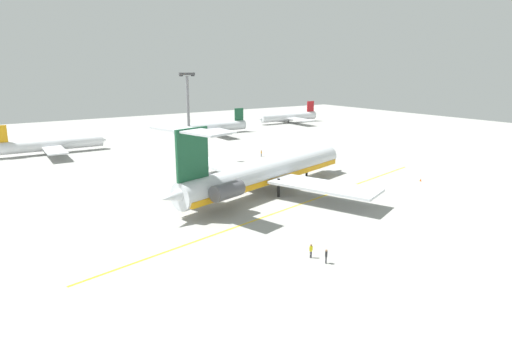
% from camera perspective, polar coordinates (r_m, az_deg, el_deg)
% --- Properties ---
extents(ground, '(296.45, 296.45, 0.00)m').
position_cam_1_polar(ground, '(71.82, 3.26, -4.69)').
color(ground, '#9E9E99').
extents(main_jetliner, '(46.85, 41.94, 13.86)m').
position_cam_1_polar(main_jetliner, '(77.61, 1.01, -0.37)').
color(main_jetliner, silver).
rests_on(main_jetliner, ground).
extents(airliner_mid_left, '(28.27, 27.87, 8.48)m').
position_cam_1_polar(airliner_mid_left, '(127.13, -25.54, 3.19)').
color(airliner_mid_left, silver).
rests_on(airliner_mid_left, ground).
extents(airliner_mid_right, '(28.50, 28.08, 8.55)m').
position_cam_1_polar(airliner_mid_right, '(148.84, -6.36, 5.77)').
color(airliner_mid_right, silver).
rests_on(airliner_mid_right, ground).
extents(airliner_far_right, '(28.83, 28.44, 8.64)m').
position_cam_1_polar(airliner_far_right, '(180.54, 4.21, 7.19)').
color(airliner_far_right, silver).
rests_on(airliner_far_right, ground).
extents(ground_crew_near_nose, '(0.39, 0.27, 1.69)m').
position_cam_1_polar(ground_crew_near_nose, '(110.87, 0.72, 2.43)').
color(ground_crew_near_nose, black).
rests_on(ground_crew_near_nose, ground).
extents(ground_crew_near_tail, '(0.45, 0.29, 1.79)m').
position_cam_1_polar(ground_crew_near_tail, '(52.71, 7.39, -10.42)').
color(ground_crew_near_tail, black).
rests_on(ground_crew_near_tail, ground).
extents(ground_crew_portside, '(0.28, 0.43, 1.78)m').
position_cam_1_polar(ground_crew_portside, '(51.56, 9.41, -11.08)').
color(ground_crew_portside, black).
rests_on(ground_crew_portside, ground).
extents(safety_cone_nose, '(0.40, 0.40, 0.55)m').
position_cam_1_polar(safety_cone_nose, '(92.98, 21.23, -1.19)').
color(safety_cone_nose, '#EA590F').
rests_on(safety_cone_nose, ground).
extents(taxiway_centreline, '(76.90, 15.93, 0.01)m').
position_cam_1_polar(taxiway_centreline, '(72.59, 5.92, -4.54)').
color(taxiway_centreline, gold).
rests_on(taxiway_centreline, ground).
extents(light_mast, '(4.00, 0.70, 21.48)m').
position_cam_1_polar(light_mast, '(105.04, -9.07, 7.63)').
color(light_mast, slate).
rests_on(light_mast, ground).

